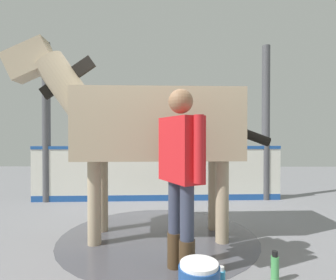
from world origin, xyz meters
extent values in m
cube|color=gray|center=(0.00, 0.00, -0.01)|extent=(16.00, 16.00, 0.02)
cylinder|color=#4C4C54|center=(0.04, 0.19, 0.00)|extent=(2.53, 2.53, 0.00)
cube|color=silver|center=(0.14, -1.77, 0.52)|extent=(4.99, 0.31, 1.04)
cube|color=#1E4C99|center=(0.14, -1.77, 1.07)|extent=(4.99, 0.34, 0.06)
cube|color=#1E4C99|center=(0.14, -1.77, 0.06)|extent=(4.99, 0.32, 0.12)
cylinder|color=#4C4C51|center=(2.34, -1.67, 1.57)|extent=(0.16, 0.16, 3.15)
cylinder|color=#4C4C51|center=(-2.07, -1.90, 1.57)|extent=(0.16, 0.16, 3.15)
cube|color=tan|center=(0.04, 0.19, 1.44)|extent=(2.07, 0.97, 0.86)
cylinder|color=tan|center=(0.80, 0.47, 0.50)|extent=(0.16, 0.16, 1.01)
cylinder|color=tan|center=(0.82, 0.00, 0.50)|extent=(0.16, 0.16, 1.01)
cylinder|color=tan|center=(-0.75, 0.39, 0.50)|extent=(0.16, 0.16, 1.01)
cylinder|color=tan|center=(-0.72, -0.08, 0.50)|extent=(0.16, 0.16, 1.01)
cylinder|color=tan|center=(1.19, 0.25, 1.91)|extent=(0.82, 0.43, 0.91)
cube|color=black|center=(1.19, 0.25, 2.04)|extent=(0.71, 0.10, 0.56)
cube|color=tan|center=(1.65, 0.28, 2.26)|extent=(0.66, 0.31, 0.56)
cylinder|color=black|center=(-1.08, 0.14, 1.34)|extent=(0.70, 0.16, 0.35)
cylinder|color=#47331E|center=(-0.16, 1.04, 0.17)|extent=(0.15, 0.15, 0.35)
cylinder|color=#383D51|center=(-0.16, 1.04, 0.61)|extent=(0.13, 0.13, 0.52)
cylinder|color=#47331E|center=(-0.27, 1.24, 0.17)|extent=(0.15, 0.15, 0.35)
cylinder|color=#383D51|center=(-0.27, 1.24, 0.61)|extent=(0.13, 0.13, 0.52)
cube|color=red|center=(-0.21, 1.14, 1.17)|extent=(0.43, 0.55, 0.61)
cylinder|color=red|center=(-0.07, 0.87, 1.19)|extent=(0.09, 0.09, 0.58)
cylinder|color=red|center=(-0.36, 1.40, 1.19)|extent=(0.09, 0.09, 0.58)
sphere|color=#936B4C|center=(-0.21, 1.14, 1.63)|extent=(0.23, 0.23, 0.23)
cylinder|color=white|center=(-0.33, 1.68, 0.33)|extent=(0.29, 0.29, 0.03)
cylinder|color=#3399CC|center=(-0.55, 1.43, 0.08)|extent=(0.07, 0.07, 0.16)
cylinder|color=white|center=(-0.55, 1.43, 0.18)|extent=(0.05, 0.05, 0.04)
cylinder|color=#4CA559|center=(-1.05, 1.30, 0.11)|extent=(0.07, 0.07, 0.22)
cylinder|color=black|center=(-1.05, 1.30, 0.25)|extent=(0.05, 0.05, 0.05)
camera|label=1|loc=(-0.12, 3.74, 1.30)|focal=29.38mm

